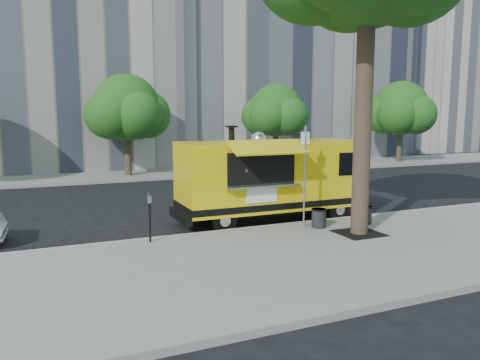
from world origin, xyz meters
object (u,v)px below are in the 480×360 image
object	(u,v)px
parking_meter	(150,211)
food_truck	(270,177)
far_tree_b	(126,108)
far_tree_c	(276,110)
far_tree_d	(401,108)
sign_post	(305,171)
trash_bin_right	(319,217)
trash_bin_left	(365,214)

from	to	relation	value
parking_meter	food_truck	world-z (taller)	food_truck
far_tree_b	parking_meter	bearing A→B (deg)	-98.10
far_tree_c	parking_meter	bearing A→B (deg)	-128.66
far_tree_d	sign_post	world-z (taller)	far_tree_d
trash_bin_right	far_tree_b	bearing A→B (deg)	101.54
food_truck	far_tree_d	bearing A→B (deg)	37.13
parking_meter	trash_bin_right	xyz separation A→B (m)	(4.95, -0.40, -0.53)
far_tree_b	far_tree_d	xyz separation A→B (m)	(19.00, -0.10, 0.06)
trash_bin_left	far_tree_c	bearing A→B (deg)	72.54
far_tree_b	food_truck	bearing A→B (deg)	-79.52
parking_meter	sign_post	bearing A→B (deg)	-2.52
food_truck	trash_bin_left	xyz separation A→B (m)	(2.18, -2.08, -1.02)
trash_bin_right	far_tree_d	bearing A→B (deg)	41.81
sign_post	parking_meter	xyz separation A→B (m)	(-4.55, 0.20, -0.87)
parking_meter	food_truck	distance (m)	4.60
far_tree_c	sign_post	world-z (taller)	far_tree_c
far_tree_d	food_truck	world-z (taller)	far_tree_d
far_tree_d	food_truck	distance (m)	20.94
far_tree_c	trash_bin_right	xyz separation A→B (m)	(-6.05, -14.15, -3.27)
far_tree_b	trash_bin_left	distance (m)	15.65
far_tree_c	trash_bin_right	distance (m)	15.74
far_tree_d	trash_bin_right	xyz separation A→B (m)	(-16.05, -14.35, -3.44)
far_tree_d	parking_meter	distance (m)	25.38
food_truck	trash_bin_left	distance (m)	3.18
far_tree_b	trash_bin_left	size ratio (longest dim) A/B	10.06
far_tree_c	food_truck	distance (m)	14.12
trash_bin_left	far_tree_d	bearing A→B (deg)	45.01
far_tree_b	sign_post	distance (m)	14.61
far_tree_c	food_truck	world-z (taller)	far_tree_c
far_tree_d	trash_bin_left	xyz separation A→B (m)	(-14.50, -14.51, -3.45)
far_tree_b	food_truck	distance (m)	12.96
far_tree_d	sign_post	xyz separation A→B (m)	(-16.45, -14.15, -2.04)
far_tree_d	parking_meter	world-z (taller)	far_tree_d
sign_post	trash_bin_left	world-z (taller)	sign_post
far_tree_d	parking_meter	size ratio (longest dim) A/B	4.23
sign_post	trash_bin_right	distance (m)	1.47
far_tree_c	trash_bin_left	bearing A→B (deg)	-107.46
parking_meter	far_tree_b	bearing A→B (deg)	81.90
far_tree_c	far_tree_d	size ratio (longest dim) A/B	0.92
far_tree_d	trash_bin_left	world-z (taller)	far_tree_d
trash_bin_left	parking_meter	bearing A→B (deg)	175.11
far_tree_b	trash_bin_right	bearing A→B (deg)	-78.46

